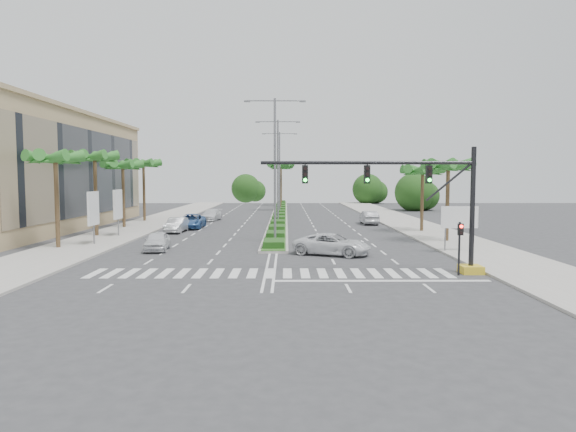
# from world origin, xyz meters

# --- Properties ---
(ground) EXTENTS (160.00, 160.00, 0.00)m
(ground) POSITION_xyz_m (0.00, 0.00, 0.00)
(ground) COLOR #333335
(ground) RESTS_ON ground
(footpath_right) EXTENTS (6.00, 120.00, 0.15)m
(footpath_right) POSITION_xyz_m (15.20, 20.00, 0.07)
(footpath_right) COLOR gray
(footpath_right) RESTS_ON ground
(footpath_left) EXTENTS (6.00, 120.00, 0.15)m
(footpath_left) POSITION_xyz_m (-15.20, 20.00, 0.07)
(footpath_left) COLOR gray
(footpath_left) RESTS_ON ground
(median) EXTENTS (2.20, 75.00, 0.20)m
(median) POSITION_xyz_m (0.00, 45.00, 0.10)
(median) COLOR gray
(median) RESTS_ON ground
(median_grass) EXTENTS (1.80, 75.00, 0.04)m
(median_grass) POSITION_xyz_m (0.00, 45.00, 0.22)
(median_grass) COLOR #2D531C
(median_grass) RESTS_ON median
(building) EXTENTS (12.00, 36.00, 12.00)m
(building) POSITION_xyz_m (-26.00, 26.00, 6.00)
(building) COLOR tan
(building) RESTS_ON ground
(signal_gantry) EXTENTS (12.60, 1.20, 7.20)m
(signal_gantry) POSITION_xyz_m (9.27, -0.00, 3.46)
(signal_gantry) COLOR gold
(signal_gantry) RESTS_ON ground
(pedestrian_signal) EXTENTS (0.28, 0.36, 3.00)m
(pedestrian_signal) POSITION_xyz_m (10.60, -0.68, 2.04)
(pedestrian_signal) COLOR black
(pedestrian_signal) RESTS_ON ground
(direction_sign) EXTENTS (2.70, 0.11, 3.40)m
(direction_sign) POSITION_xyz_m (13.50, 7.99, 2.45)
(direction_sign) COLOR slate
(direction_sign) RESTS_ON ground
(billboard_near) EXTENTS (0.18, 2.10, 4.35)m
(billboard_near) POSITION_xyz_m (-14.50, 12.00, 2.96)
(billboard_near) COLOR slate
(billboard_near) RESTS_ON ground
(billboard_far) EXTENTS (0.18, 2.10, 4.35)m
(billboard_far) POSITION_xyz_m (-14.50, 18.00, 2.96)
(billboard_far) COLOR slate
(billboard_far) RESTS_ON ground
(palm_left_near) EXTENTS (4.57, 4.68, 7.55)m
(palm_left_near) POSITION_xyz_m (-16.50, 10.00, 6.69)
(palm_left_near) COLOR brown
(palm_left_near) RESTS_ON ground
(palm_left_mid) EXTENTS (4.57, 4.68, 7.95)m
(palm_left_mid) POSITION_xyz_m (-16.50, 18.00, 7.08)
(palm_left_mid) COLOR brown
(palm_left_mid) RESTS_ON ground
(palm_left_far) EXTENTS (4.57, 4.68, 7.35)m
(palm_left_far) POSITION_xyz_m (-16.50, 26.00, 6.50)
(palm_left_far) COLOR brown
(palm_left_far) RESTS_ON ground
(palm_left_end) EXTENTS (4.57, 4.68, 7.75)m
(palm_left_end) POSITION_xyz_m (-16.50, 34.00, 6.88)
(palm_left_end) COLOR brown
(palm_left_end) RESTS_ON ground
(palm_right_near) EXTENTS (4.57, 4.68, 7.05)m
(palm_right_near) POSITION_xyz_m (14.50, 14.00, 6.20)
(palm_right_near) COLOR brown
(palm_right_near) RESTS_ON ground
(palm_right_far) EXTENTS (4.57, 4.68, 6.75)m
(palm_right_far) POSITION_xyz_m (14.50, 22.00, 5.91)
(palm_right_far) COLOR brown
(palm_right_far) RESTS_ON ground
(palm_median_a) EXTENTS (4.57, 4.68, 8.05)m
(palm_median_a) POSITION_xyz_m (0.00, 55.00, 7.17)
(palm_median_a) COLOR brown
(palm_median_a) RESTS_ON ground
(palm_median_b) EXTENTS (4.57, 4.68, 8.05)m
(palm_median_b) POSITION_xyz_m (0.00, 70.00, 7.17)
(palm_median_b) COLOR brown
(palm_median_b) RESTS_ON ground
(streetlight_near) EXTENTS (5.10, 0.25, 12.00)m
(streetlight_near) POSITION_xyz_m (0.00, 14.00, 6.81)
(streetlight_near) COLOR slate
(streetlight_near) RESTS_ON ground
(streetlight_mid) EXTENTS (5.10, 0.25, 12.00)m
(streetlight_mid) POSITION_xyz_m (0.00, 30.00, 6.81)
(streetlight_mid) COLOR slate
(streetlight_mid) RESTS_ON ground
(streetlight_far) EXTENTS (5.10, 0.25, 12.00)m
(streetlight_far) POSITION_xyz_m (0.00, 46.00, 6.81)
(streetlight_far) COLOR slate
(streetlight_far) RESTS_ON ground
(car_parked_a) EXTENTS (2.09, 4.30, 1.41)m
(car_parked_a) POSITION_xyz_m (-8.75, 9.24, 0.71)
(car_parked_a) COLOR silver
(car_parked_a) RESTS_ON ground
(car_parked_b) EXTENTS (1.85, 4.57, 1.47)m
(car_parked_b) POSITION_xyz_m (-9.96, 21.88, 0.74)
(car_parked_b) COLOR silver
(car_parked_b) RESTS_ON ground
(car_parked_c) EXTENTS (2.58, 5.54, 1.53)m
(car_parked_c) POSITION_xyz_m (-9.26, 25.91, 0.77)
(car_parked_c) COLOR #305894
(car_parked_c) RESTS_ON ground
(car_parked_d) EXTENTS (2.58, 5.03, 1.40)m
(car_parked_d) POSITION_xyz_m (-8.56, 35.77, 0.70)
(car_parked_d) COLOR silver
(car_parked_d) RESTS_ON ground
(car_crossing) EXTENTS (5.99, 4.41, 1.51)m
(car_crossing) POSITION_xyz_m (4.19, 6.98, 0.76)
(car_crossing) COLOR silver
(car_crossing) RESTS_ON ground
(car_right) EXTENTS (1.73, 4.75, 1.56)m
(car_right) POSITION_xyz_m (10.63, 30.69, 0.78)
(car_right) COLOR #9F9FA3
(car_right) RESTS_ON ground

